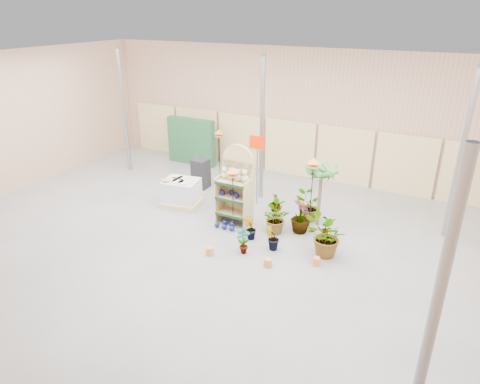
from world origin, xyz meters
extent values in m
cube|color=slate|center=(0.00, 0.00, -0.05)|extent=(15.00, 12.00, 0.10)
cube|color=white|center=(0.00, 0.00, 4.55)|extent=(15.00, 12.00, 0.10)
cube|color=tan|center=(0.00, 6.05, 2.25)|extent=(15.00, 0.10, 4.50)
cylinder|color=gray|center=(5.50, -3.50, 2.25)|extent=(0.14, 0.14, 4.50)
cylinder|color=gray|center=(-5.50, 3.50, 2.25)|extent=(0.14, 0.14, 4.50)
cylinder|color=gray|center=(5.50, 3.50, 2.25)|extent=(0.14, 0.14, 4.50)
cylinder|color=gray|center=(0.00, 3.50, 2.25)|extent=(0.14, 0.14, 4.50)
cube|color=tan|center=(-6.00, 5.92, 1.00)|extent=(1.90, 0.06, 2.00)
cube|color=tan|center=(-4.00, 5.92, 1.00)|extent=(1.90, 0.06, 2.00)
cube|color=tan|center=(-2.00, 5.92, 1.00)|extent=(1.90, 0.06, 2.00)
cube|color=tan|center=(0.00, 5.92, 1.00)|extent=(1.90, 0.06, 2.00)
cube|color=tan|center=(2.00, 5.92, 1.00)|extent=(1.90, 0.06, 2.00)
cube|color=tan|center=(4.00, 5.92, 1.00)|extent=(1.90, 0.06, 2.00)
cube|color=tan|center=(6.00, 5.92, 1.00)|extent=(1.90, 0.06, 2.00)
cube|color=tan|center=(0.10, 1.77, 0.90)|extent=(0.95, 0.08, 1.80)
cylinder|color=tan|center=(0.10, 1.77, 1.80)|extent=(0.95, 0.08, 0.95)
cube|color=tan|center=(0.10, 1.49, 0.32)|extent=(0.91, 0.53, 0.04)
cube|color=#0F3819|center=(0.10, 1.23, 0.32)|extent=(0.91, 0.03, 0.06)
cube|color=tan|center=(0.10, 1.49, 0.79)|extent=(0.91, 0.53, 0.04)
cube|color=#0F3819|center=(0.10, 1.23, 0.79)|extent=(0.91, 0.03, 0.06)
cube|color=tan|center=(0.10, 1.49, 1.27)|extent=(0.91, 0.53, 0.04)
cube|color=#0F3819|center=(0.10, 1.23, 1.27)|extent=(0.91, 0.03, 0.06)
cube|color=tan|center=(-0.35, 1.49, 0.69)|extent=(0.04, 0.53, 1.37)
cube|color=tan|center=(0.55, 1.49, 0.69)|extent=(0.04, 0.53, 1.37)
sphere|color=beige|center=(-0.22, 1.55, 1.38)|extent=(0.19, 0.19, 0.19)
sphere|color=beige|center=(-0.22, 1.55, 1.54)|extent=(0.15, 0.15, 0.15)
sphere|color=beige|center=(-0.01, 1.55, 1.39)|extent=(0.20, 0.20, 0.20)
sphere|color=beige|center=(-0.01, 1.55, 1.55)|extent=(0.15, 0.15, 0.15)
sphere|color=beige|center=(0.21, 1.55, 1.39)|extent=(0.21, 0.21, 0.21)
sphere|color=beige|center=(0.21, 1.55, 1.56)|extent=(0.15, 0.15, 0.15)
sphere|color=beige|center=(0.42, 1.55, 1.40)|extent=(0.22, 0.22, 0.22)
sphere|color=beige|center=(0.42, 1.55, 1.57)|extent=(0.15, 0.15, 0.15)
sphere|color=navy|center=(-0.24, 1.47, 0.89)|extent=(0.16, 0.16, 0.16)
sphere|color=navy|center=(-0.01, 1.60, 0.89)|extent=(0.16, 0.16, 0.16)
sphere|color=navy|center=(0.21, 1.47, 0.89)|extent=(0.16, 0.16, 0.16)
sphere|color=navy|center=(0.44, 1.60, 0.89)|extent=(0.16, 0.16, 0.16)
sphere|color=navy|center=(-0.18, 1.03, 0.07)|extent=(0.15, 0.15, 0.15)
sphere|color=navy|center=(-0.06, 1.27, 0.07)|extent=(0.15, 0.15, 0.15)
sphere|color=navy|center=(0.06, 1.03, 0.07)|extent=(0.15, 0.15, 0.15)
sphere|color=navy|center=(0.18, 1.27, 0.07)|extent=(0.15, 0.15, 0.15)
sphere|color=navy|center=(0.30, 1.03, 0.07)|extent=(0.15, 0.15, 0.15)
cube|color=tan|center=(-1.94, 1.83, 0.07)|extent=(1.30, 1.15, 0.14)
cube|color=silver|center=(-1.94, 1.83, 0.48)|extent=(1.19, 1.04, 0.67)
cylinder|color=beige|center=(-2.18, 1.69, 0.83)|extent=(0.38, 0.38, 0.04)
cylinder|color=beige|center=(-1.94, 1.69, 0.83)|extent=(0.38, 0.38, 0.04)
cylinder|color=beige|center=(-1.70, 1.69, 0.83)|extent=(0.38, 0.38, 0.04)
cylinder|color=beige|center=(-2.18, 1.97, 0.83)|extent=(0.38, 0.38, 0.04)
cylinder|color=beige|center=(-1.94, 1.97, 0.83)|extent=(0.38, 0.38, 0.04)
cube|color=black|center=(-2.16, 3.30, 0.25)|extent=(0.50, 0.50, 0.50)
cube|color=black|center=(-2.16, 3.30, 0.75)|extent=(0.50, 0.50, 0.50)
cube|color=#21562F|center=(-3.80, 5.20, 0.90)|extent=(2.00, 0.30, 1.80)
cylinder|color=gray|center=(0.10, 3.00, 1.10)|extent=(0.05, 0.05, 2.20)
cube|color=#EA2800|center=(0.10, 2.96, 2.00)|extent=(0.50, 0.03, 0.40)
cylinder|color=black|center=(0.19, 1.29, 0.77)|extent=(0.02, 0.02, 1.54)
cylinder|color=#CF7D3F|center=(0.19, 1.29, 1.54)|extent=(0.30, 0.30, 0.02)
cone|color=#CF7D3F|center=(0.19, 1.29, 1.71)|extent=(0.34, 0.34, 0.14)
cylinder|color=black|center=(2.13, 2.16, 0.92)|extent=(0.02, 0.02, 1.85)
cylinder|color=#CF7D3F|center=(2.13, 2.16, 1.85)|extent=(0.30, 0.30, 0.02)
cone|color=#CF7D3F|center=(2.13, 2.16, 2.02)|extent=(0.34, 0.34, 0.14)
cylinder|color=black|center=(-2.20, 4.64, 0.74)|extent=(0.02, 0.02, 1.47)
cylinder|color=#CF7D3F|center=(-2.20, 4.64, 1.47)|extent=(0.30, 0.30, 0.02)
cone|color=#CF7D3F|center=(-2.20, 4.64, 1.64)|extent=(0.34, 0.34, 0.14)
cylinder|color=brown|center=(2.26, 2.52, 0.75)|extent=(0.10, 0.10, 1.50)
imported|color=#357D36|center=(0.92, 0.89, 0.31)|extent=(0.36, 0.30, 0.62)
imported|color=#357D36|center=(1.33, 1.53, 0.43)|extent=(1.01, 0.97, 0.87)
imported|color=#357D36|center=(1.96, 1.87, 0.47)|extent=(0.68, 0.68, 0.93)
imported|color=#357D36|center=(2.66, 2.00, 0.31)|extent=(0.39, 0.33, 0.62)
imported|color=#357D36|center=(1.22, 2.02, 0.30)|extent=(0.42, 0.43, 0.61)
imported|color=#357D36|center=(1.92, 2.65, 0.43)|extent=(0.92, 0.85, 0.85)
imported|color=#357D36|center=(1.09, 0.16, 0.34)|extent=(0.40, 0.31, 0.69)
imported|color=#357D36|center=(1.68, 0.64, 0.33)|extent=(0.45, 0.47, 0.67)
imported|color=#357D36|center=(2.95, 0.97, 0.54)|extent=(1.20, 1.25, 1.08)
imported|color=#357D36|center=(0.83, 2.77, 0.29)|extent=(0.44, 0.44, 0.58)
camera|label=1|loc=(5.37, -8.08, 5.70)|focal=32.00mm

